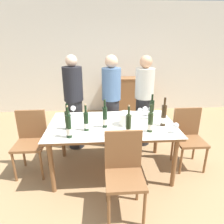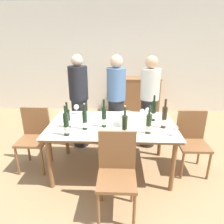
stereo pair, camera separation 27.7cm
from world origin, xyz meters
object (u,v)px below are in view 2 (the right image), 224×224
object	(u,v)px
dining_table	(112,128)
wine_bottle_2	(68,119)
ice_bucket	(126,119)
wine_bottle_0	(104,117)
wine_bottle_1	(164,118)
wine_bottle_5	(85,121)
wine_glass_4	(76,107)
wine_glass_3	(142,112)
wine_glass_2	(148,111)
person_guest_right	(149,103)
wine_bottle_4	(66,125)
wine_glass_1	(154,111)
wine_bottle_3	(149,124)
sideboard_cabinet	(137,96)
chair_near_front	(117,168)
wine_glass_0	(175,129)
person_guest_left	(116,102)
chair_right_end	(192,138)
wine_bottle_6	(125,127)
chair_left_end	(35,134)
wine_bottle_7	(153,112)

from	to	relation	value
dining_table	wine_bottle_2	world-z (taller)	wine_bottle_2
ice_bucket	wine_bottle_0	xyz separation A→B (m)	(-0.30, -0.06, 0.04)
wine_bottle_1	wine_bottle_5	distance (m)	1.06
wine_bottle_2	dining_table	bearing A→B (deg)	13.09
wine_bottle_5	wine_glass_4	size ratio (longest dim) A/B	2.28
wine_glass_3	wine_glass_2	bearing A→B (deg)	26.61
wine_glass_2	wine_glass_3	distance (m)	0.10
wine_bottle_1	wine_bottle_2	distance (m)	1.30
wine_bottle_1	wine_glass_3	size ratio (longest dim) A/B	2.88
wine_bottle_0	person_guest_right	world-z (taller)	person_guest_right
wine_bottle_4	wine_glass_2	bearing A→B (deg)	32.46
wine_glass_1	wine_bottle_3	bearing A→B (deg)	-104.91
sideboard_cabinet	wine_bottle_3	bearing A→B (deg)	-92.24
wine_glass_1	wine_glass_4	bearing A→B (deg)	174.88
wine_glass_1	chair_near_front	bearing A→B (deg)	-117.73
wine_glass_0	person_guest_left	size ratio (longest dim) A/B	0.08
wine_bottle_1	chair_right_end	world-z (taller)	wine_bottle_1
sideboard_cabinet	wine_glass_1	world-z (taller)	sideboard_cabinet
sideboard_cabinet	wine_bottle_6	size ratio (longest dim) A/B	2.76
dining_table	chair_near_front	world-z (taller)	chair_near_front
chair_near_front	person_guest_right	size ratio (longest dim) A/B	0.58
wine_bottle_5	wine_bottle_1	bearing A→B (deg)	4.73
wine_bottle_2	chair_left_end	world-z (taller)	wine_bottle_2
wine_bottle_5	chair_right_end	world-z (taller)	wine_bottle_5
wine_bottle_7	person_guest_right	bearing A→B (deg)	87.30
wine_bottle_0	wine_glass_4	world-z (taller)	wine_bottle_0
wine_bottle_6	chair_right_end	bearing A→B (deg)	26.99
dining_table	wine_bottle_1	world-z (taller)	wine_bottle_1
wine_glass_1	ice_bucket	bearing A→B (deg)	-142.95
wine_bottle_2	person_guest_right	size ratio (longest dim) A/B	0.22
wine_glass_2	chair_near_front	distance (m)	1.20
wine_glass_1	chair_right_end	distance (m)	0.69
chair_left_end	wine_bottle_6	bearing A→B (deg)	-20.91
wine_glass_0	chair_right_end	bearing A→B (deg)	47.62
dining_table	wine_glass_3	distance (m)	0.55
wine_bottle_1	wine_glass_4	bearing A→B (deg)	159.08
wine_bottle_4	person_guest_left	xyz separation A→B (m)	(0.59, 1.18, -0.06)
sideboard_cabinet	wine_bottle_7	world-z (taller)	wine_bottle_7
wine_glass_2	person_guest_left	size ratio (longest dim) A/B	0.09
wine_bottle_6	wine_glass_2	distance (m)	0.83
chair_left_end	person_guest_right	size ratio (longest dim) A/B	0.56
ice_bucket	wine_bottle_6	bearing A→B (deg)	-94.84
wine_bottle_2	wine_bottle_6	size ratio (longest dim) A/B	0.85
wine_bottle_3	wine_glass_0	size ratio (longest dim) A/B	2.66
dining_table	chair_right_end	world-z (taller)	chair_right_end
wine_glass_4	wine_bottle_0	bearing A→B (deg)	-45.56
sideboard_cabinet	wine_glass_1	size ratio (longest dim) A/B	7.57
chair_left_end	wine_bottle_3	bearing A→B (deg)	-12.60
wine_bottle_1	wine_glass_3	xyz separation A→B (m)	(-0.25, 0.37, -0.05)
wine_bottle_3	person_guest_left	xyz separation A→B (m)	(-0.43, 1.08, -0.05)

